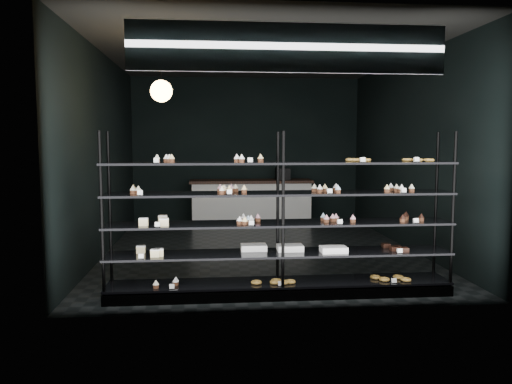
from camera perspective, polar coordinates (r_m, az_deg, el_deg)
The scene contains 5 objects.
room at distance 8.15m, azimuth 0.48°, elevation 4.40°, with size 5.01×6.01×3.20m.
display_shelf at distance 5.82m, azimuth 2.52°, elevation -5.76°, with size 4.00×0.50×1.91m.
signage at distance 5.33m, azimuth 3.79°, elevation 16.11°, with size 3.30×0.05×0.50m.
pendant_lamp at distance 6.74m, azimuth -10.77°, elevation 11.28°, with size 0.28×0.28×0.87m.
service_counter at distance 10.72m, azimuth -0.51°, elevation -1.16°, with size 2.61×0.65×1.23m.
Camera 1 is at (-0.82, -8.10, 1.79)m, focal length 35.00 mm.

